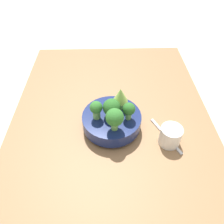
# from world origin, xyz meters

# --- Properties ---
(ground_plane) EXTENTS (6.00, 6.00, 0.00)m
(ground_plane) POSITION_xyz_m (0.00, 0.00, 0.00)
(ground_plane) COLOR beige
(table) EXTENTS (1.19, 0.83, 0.03)m
(table) POSITION_xyz_m (0.00, 0.00, 0.02)
(table) COLOR olive
(table) RESTS_ON ground_plane
(bowl) EXTENTS (0.23, 0.23, 0.06)m
(bowl) POSITION_xyz_m (-0.02, -0.00, 0.07)
(bowl) COLOR navy
(bowl) RESTS_ON table
(romanesco_piece_near) EXTENTS (0.06, 0.06, 0.10)m
(romanesco_piece_near) POSITION_xyz_m (0.02, -0.03, 0.16)
(romanesco_piece_near) COLOR #6BA34C
(romanesco_piece_near) RESTS_ON bowl
(broccoli_floret_back) EXTENTS (0.05, 0.05, 0.08)m
(broccoli_floret_back) POSITION_xyz_m (-0.03, 0.06, 0.14)
(broccoli_floret_back) COLOR #6BA34C
(broccoli_floret_back) RESTS_ON bowl
(broccoli_floret_center) EXTENTS (0.07, 0.07, 0.08)m
(broccoli_floret_center) POSITION_xyz_m (-0.02, -0.00, 0.14)
(broccoli_floret_center) COLOR #7AB256
(broccoli_floret_center) RESTS_ON bowl
(broccoli_floret_left) EXTENTS (0.06, 0.06, 0.09)m
(broccoli_floret_left) POSITION_xyz_m (-0.09, -0.01, 0.15)
(broccoli_floret_left) COLOR #6BA34C
(broccoli_floret_left) RESTS_ON bowl
(broccoli_floret_front) EXTENTS (0.05, 0.05, 0.07)m
(broccoli_floret_front) POSITION_xyz_m (-0.04, -0.06, 0.14)
(broccoli_floret_front) COLOR #609347
(broccoli_floret_front) RESTS_ON bowl
(cup) EXTENTS (0.08, 0.08, 0.08)m
(cup) POSITION_xyz_m (-0.11, -0.21, 0.07)
(cup) COLOR silver
(cup) RESTS_ON table
(fork) EXTENTS (0.18, 0.09, 0.01)m
(fork) POSITION_xyz_m (-0.08, -0.21, 0.04)
(fork) COLOR silver
(fork) RESTS_ON table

